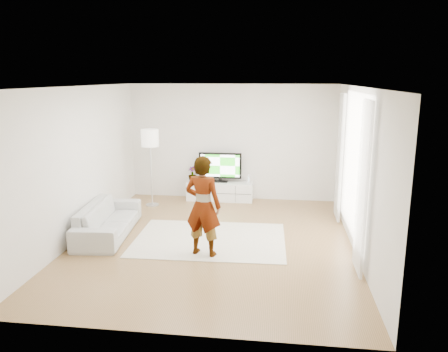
# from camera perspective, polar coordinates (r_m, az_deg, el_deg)

# --- Properties ---
(floor) EXTENTS (6.00, 6.00, 0.00)m
(floor) POSITION_cam_1_polar(r_m,az_deg,el_deg) (8.13, -1.39, -8.54)
(floor) COLOR #9C7046
(floor) RESTS_ON ground
(ceiling) EXTENTS (6.00, 6.00, 0.00)m
(ceiling) POSITION_cam_1_polar(r_m,az_deg,el_deg) (7.57, -1.51, 11.60)
(ceiling) COLOR white
(ceiling) RESTS_ON wall_back
(wall_left) EXTENTS (0.02, 6.00, 2.80)m
(wall_left) POSITION_cam_1_polar(r_m,az_deg,el_deg) (8.47, -18.41, 1.55)
(wall_left) COLOR silver
(wall_left) RESTS_ON floor
(wall_right) EXTENTS (0.02, 6.00, 2.80)m
(wall_right) POSITION_cam_1_polar(r_m,az_deg,el_deg) (7.76, 17.13, 0.64)
(wall_right) COLOR silver
(wall_right) RESTS_ON floor
(wall_back) EXTENTS (5.00, 0.02, 2.80)m
(wall_back) POSITION_cam_1_polar(r_m,az_deg,el_deg) (10.66, 1.02, 4.41)
(wall_back) COLOR silver
(wall_back) RESTS_ON floor
(wall_front) EXTENTS (5.00, 0.02, 2.80)m
(wall_front) POSITION_cam_1_polar(r_m,az_deg,el_deg) (4.88, -6.86, -5.93)
(wall_front) COLOR silver
(wall_front) RESTS_ON floor
(window) EXTENTS (0.01, 2.60, 2.50)m
(window) POSITION_cam_1_polar(r_m,az_deg,el_deg) (8.03, 16.66, 1.44)
(window) COLOR white
(window) RESTS_ON wall_right
(curtain_near) EXTENTS (0.04, 0.70, 2.60)m
(curtain_near) POSITION_cam_1_polar(r_m,az_deg,el_deg) (6.79, 17.64, -1.52)
(curtain_near) COLOR white
(curtain_near) RESTS_ON floor
(curtain_far) EXTENTS (0.04, 0.70, 2.60)m
(curtain_far) POSITION_cam_1_polar(r_m,az_deg,el_deg) (9.30, 14.90, 2.42)
(curtain_far) COLOR white
(curtain_far) RESTS_ON floor
(media_console) EXTENTS (1.61, 0.46, 0.45)m
(media_console) POSITION_cam_1_polar(r_m,az_deg,el_deg) (10.70, -0.52, -1.98)
(media_console) COLOR white
(media_console) RESTS_ON floor
(television) EXTENTS (1.04, 0.20, 0.72)m
(television) POSITION_cam_1_polar(r_m,az_deg,el_deg) (10.58, -0.51, 1.29)
(television) COLOR black
(television) RESTS_ON media_console
(game_console) EXTENTS (0.05, 0.15, 0.20)m
(game_console) POSITION_cam_1_polar(r_m,az_deg,el_deg) (10.55, 3.26, -0.40)
(game_console) COLOR white
(game_console) RESTS_ON media_console
(potted_plant) EXTENTS (0.22, 0.22, 0.37)m
(potted_plant) POSITION_cam_1_polar(r_m,az_deg,el_deg) (10.71, -4.14, 0.26)
(potted_plant) COLOR #3F7238
(potted_plant) RESTS_ON media_console
(rug) EXTENTS (2.82, 2.07, 0.01)m
(rug) POSITION_cam_1_polar(r_m,az_deg,el_deg) (8.21, -1.87, -8.28)
(rug) COLOR beige
(rug) RESTS_ON floor
(player) EXTENTS (0.70, 0.54, 1.70)m
(player) POSITION_cam_1_polar(r_m,az_deg,el_deg) (7.27, -2.75, -3.94)
(player) COLOR #334772
(player) RESTS_ON rug
(sofa) EXTENTS (1.00, 2.15, 0.61)m
(sofa) POSITION_cam_1_polar(r_m,az_deg,el_deg) (8.66, -14.89, -5.50)
(sofa) COLOR #A7A7A2
(sofa) RESTS_ON floor
(floor_lamp) EXTENTS (0.40, 0.40, 1.79)m
(floor_lamp) POSITION_cam_1_polar(r_m,az_deg,el_deg) (10.14, -9.64, 4.48)
(floor_lamp) COLOR silver
(floor_lamp) RESTS_ON floor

